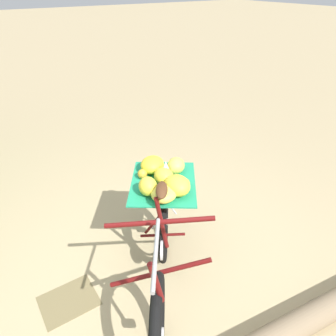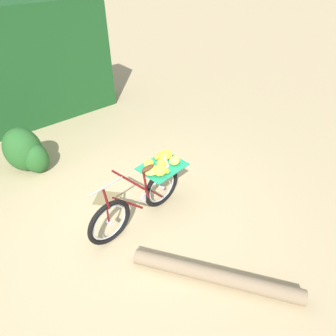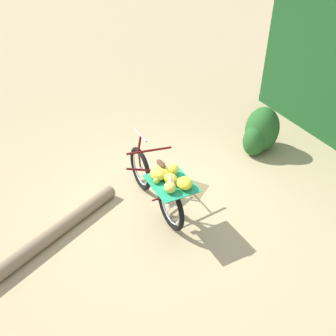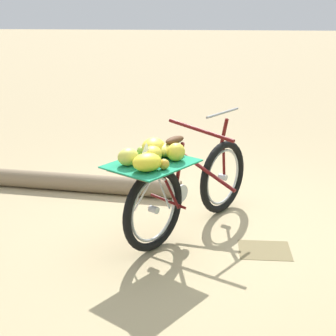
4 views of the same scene
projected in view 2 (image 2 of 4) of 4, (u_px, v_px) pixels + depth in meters
The scene contains 6 objects.
ground_plane at pixel (130, 215), 4.71m from camera, with size 60.00×60.00×0.00m, color tan.
foliage_hedge at pixel (0, 73), 6.22m from camera, with size 4.97×0.90×2.58m, color #19471E.
bicycle at pixel (145, 190), 4.41m from camera, with size 1.26×1.63×1.03m.
fallen_log at pixel (215, 276), 3.75m from camera, with size 0.20×0.20×2.20m, color #7F6B51.
shrub_cluster at pixel (25, 152), 5.46m from camera, with size 0.93×0.64×0.88m.
leaf_litter_patch at pixel (108, 198), 5.02m from camera, with size 0.44×0.36×0.01m, color olive.
Camera 2 is at (-1.11, 3.12, 3.50)m, focal length 31.01 mm.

